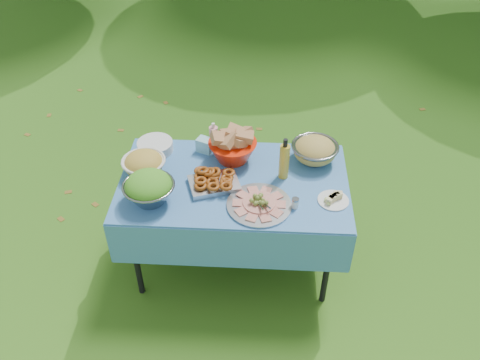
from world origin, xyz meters
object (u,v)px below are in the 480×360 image
at_px(picnic_table, 234,223).
at_px(bread_bowl, 233,146).
at_px(salad_bowl, 149,188).
at_px(oil_bottle, 284,158).
at_px(pasta_bowl_steel, 315,150).
at_px(charcuterie_platter, 259,200).
at_px(plate_stack, 155,146).

height_order(picnic_table, bread_bowl, bread_bowl).
relative_size(picnic_table, salad_bowl, 4.71).
height_order(picnic_table, oil_bottle, oil_bottle).
relative_size(picnic_table, oil_bottle, 5.00).
height_order(picnic_table, pasta_bowl_steel, pasta_bowl_steel).
xyz_separation_m(picnic_table, salad_bowl, (-0.49, -0.21, 0.48)).
distance_m(pasta_bowl_steel, charcuterie_platter, 0.59).
xyz_separation_m(picnic_table, bread_bowl, (-0.02, 0.23, 0.49)).
bearing_deg(oil_bottle, pasta_bowl_steel, 41.97).
distance_m(picnic_table, plate_stack, 0.76).
bearing_deg(oil_bottle, picnic_table, -168.38).
distance_m(pasta_bowl_steel, oil_bottle, 0.29).
bearing_deg(oil_bottle, bread_bowl, 154.20).
xyz_separation_m(salad_bowl, oil_bottle, (0.81, 0.28, 0.04)).
bearing_deg(salad_bowl, picnic_table, 23.46).
bearing_deg(bread_bowl, pasta_bowl_steel, 2.40).
height_order(picnic_table, salad_bowl, salad_bowl).
bearing_deg(charcuterie_platter, pasta_bowl_steel, 53.15).
distance_m(picnic_table, salad_bowl, 0.72).
relative_size(plate_stack, charcuterie_platter, 0.62).
height_order(salad_bowl, pasta_bowl_steel, salad_bowl).
distance_m(picnic_table, charcuterie_platter, 0.51).
distance_m(plate_stack, pasta_bowl_steel, 1.08).
height_order(charcuterie_platter, oil_bottle, oil_bottle).
bearing_deg(salad_bowl, bread_bowl, 43.08).
distance_m(bread_bowl, oil_bottle, 0.38).
distance_m(plate_stack, charcuterie_platter, 0.89).
bearing_deg(charcuterie_platter, picnic_table, 127.36).
distance_m(plate_stack, oil_bottle, 0.91).
distance_m(picnic_table, pasta_bowl_steel, 0.74).
bearing_deg(plate_stack, charcuterie_platter, -35.55).
bearing_deg(salad_bowl, charcuterie_platter, -0.65).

